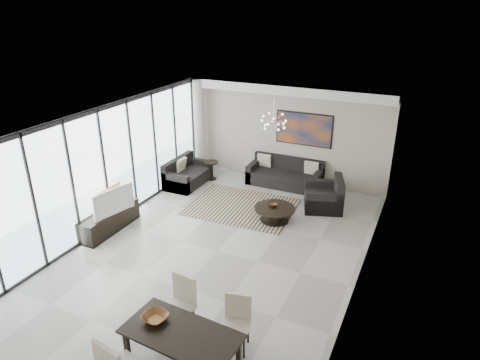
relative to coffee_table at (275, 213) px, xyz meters
The scene contains 18 objects.
room_shell 2.24m from the coffee_table, 95.66° to the right, with size 6.00×9.00×2.90m.
window_wall 4.16m from the coffee_table, 152.14° to the right, with size 0.37×8.95×2.90m.
soffit 3.61m from the coffee_table, 104.77° to the left, with size 5.98×0.40×0.26m, color white.
painting 3.00m from the coffee_table, 93.18° to the left, with size 1.68×0.04×0.98m, color #BA5419.
chandelier 2.27m from the coffee_table, 118.03° to the left, with size 0.66×0.66×0.71m.
rug 1.11m from the coffee_table, 162.14° to the left, with size 2.74×2.10×0.01m, color black.
coffee_table is the anchor object (origin of this frame).
bowl_coffee 0.21m from the coffee_table, 141.35° to the left, with size 0.22×0.22×0.07m, color brown.
sofa_main 2.28m from the coffee_table, 103.17° to the left, with size 2.16×0.88×0.78m.
loveseat 3.36m from the coffee_table, 161.93° to the left, with size 0.86×1.53×0.77m.
armchair 1.54m from the coffee_table, 52.05° to the left, with size 1.23×1.26×0.85m.
side_table 3.17m from the coffee_table, 148.28° to the left, with size 0.42×0.42×0.57m.
tv_console 4.01m from the coffee_table, 148.17° to the right, with size 0.47×1.69×0.53m, color black.
television 3.94m from the coffee_table, 146.53° to the right, with size 1.08×0.14×0.62m, color gray.
dining_table 4.99m from the coffee_table, 85.12° to the right, with size 1.77×0.97×0.72m.
dining_chair_nw 4.21m from the coffee_table, 90.89° to the right, with size 0.51×0.51×1.00m.
dining_chair_ne 4.26m from the coffee_table, 77.33° to the right, with size 0.50×0.50×0.92m.
bowl_dining 4.92m from the coffee_table, 90.75° to the right, with size 0.37×0.37×0.09m, color brown.
Camera 1 is at (3.86, -7.07, 5.16)m, focal length 32.00 mm.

